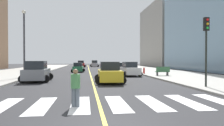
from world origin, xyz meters
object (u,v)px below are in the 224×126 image
car_green_second (78,68)px  park_bench (163,71)px  car_red_nearest (81,64)px  car_gray_third (37,72)px  pedestrian_crossing (75,86)px  street_lamp (24,38)px  traffic_light_near_corner (206,38)px  car_white_fifth (130,69)px  car_black_fourth (123,68)px  car_yellow_seventh (109,73)px  car_silver_sixth (94,64)px  fire_hydrant (144,71)px

car_green_second → park_bench: bearing=-43.3°
car_red_nearest → car_gray_third: bearing=-93.0°
pedestrian_crossing → street_lamp: street_lamp is taller
traffic_light_near_corner → pedestrian_crossing: size_ratio=2.98×
park_bench → pedestrian_crossing: pedestrian_crossing is taller
car_white_fifth → traffic_light_near_corner: size_ratio=0.83×
street_lamp → pedestrian_crossing: bearing=-67.2°
car_black_fourth → car_white_fifth: car_white_fifth is taller
car_red_nearest → car_gray_third: car_gray_third is taller
car_green_second → car_yellow_seventh: 18.05m
car_silver_sixth → traffic_light_near_corner: traffic_light_near_corner is taller
car_gray_third → car_silver_sixth: 44.72m
car_green_second → pedestrian_crossing: size_ratio=2.19×
park_bench → car_black_fourth: bearing=23.4°
car_red_nearest → pedestrian_crossing: (0.96, -51.74, 0.05)m
car_red_nearest → car_black_fourth: size_ratio=1.17×
car_green_second → car_yellow_seventh: size_ratio=0.85×
car_gray_third → traffic_light_near_corner: (13.76, -6.97, 2.80)m
park_bench → fire_hydrant: 4.31m
car_red_nearest → pedestrian_crossing: 51.75m
car_green_second → street_lamp: size_ratio=0.49×
pedestrian_crossing → street_lamp: (-6.68, 15.85, 3.77)m
pedestrian_crossing → car_red_nearest: bearing=-78.0°
car_red_nearest → car_yellow_seventh: 42.05m
car_red_nearest → fire_hydrant: car_red_nearest is taller
car_gray_third → car_yellow_seventh: bearing=-18.9°
car_gray_third → car_silver_sixth: size_ratio=1.05×
car_red_nearest → car_silver_sixth: car_silver_sixth is taller
car_white_fifth → fire_hydrant: bearing=-141.6°
car_yellow_seventh → traffic_light_near_corner: (6.72, -4.88, 2.84)m
car_green_second → traffic_light_near_corner: (10.27, -22.59, 2.98)m
car_white_fifth → park_bench: car_white_fifth is taller
car_white_fifth → car_silver_sixth: size_ratio=0.96×
car_yellow_seventh → car_gray_third: bearing=-15.1°
car_silver_sixth → park_bench: car_silver_sixth is taller
car_gray_third → street_lamp: street_lamp is taller
car_green_second → fire_hydrant: 12.24m
car_silver_sixth → park_bench: 40.54m
car_silver_sixth → park_bench: size_ratio=2.46×
traffic_light_near_corner → park_bench: traffic_light_near_corner is taller
car_black_fourth → car_yellow_seventh: car_yellow_seventh is taller
car_yellow_seventh → car_red_nearest: bearing=-83.7°
car_black_fourth → traffic_light_near_corner: (2.83, -19.33, 2.98)m
car_black_fourth → traffic_light_near_corner: bearing=99.7°
car_yellow_seventh → pedestrian_crossing: size_ratio=2.57×
car_black_fourth → car_white_fifth: size_ratio=0.88×
car_white_fifth → fire_hydrant: (2.55, 2.18, -0.30)m
car_gray_third → traffic_light_near_corner: traffic_light_near_corner is taller
pedestrian_crossing → street_lamp: 17.61m
car_black_fourth → car_white_fifth: bearing=89.7°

